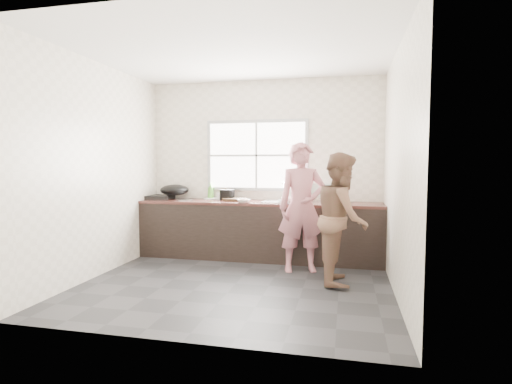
% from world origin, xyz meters
% --- Properties ---
extents(floor, '(3.60, 3.20, 0.01)m').
position_xyz_m(floor, '(0.00, 0.00, -0.01)').
color(floor, '#262629').
rests_on(floor, ground).
extents(ceiling, '(3.60, 3.20, 0.01)m').
position_xyz_m(ceiling, '(0.00, 0.00, 2.71)').
color(ceiling, silver).
rests_on(ceiling, wall_back).
extents(wall_back, '(3.60, 0.01, 2.70)m').
position_xyz_m(wall_back, '(0.00, 1.60, 1.35)').
color(wall_back, silver).
rests_on(wall_back, ground).
extents(wall_left, '(0.01, 3.20, 2.70)m').
position_xyz_m(wall_left, '(-1.80, 0.00, 1.35)').
color(wall_left, beige).
rests_on(wall_left, ground).
extents(wall_right, '(0.01, 3.20, 2.70)m').
position_xyz_m(wall_right, '(1.80, 0.00, 1.35)').
color(wall_right, silver).
rests_on(wall_right, ground).
extents(wall_front, '(3.60, 0.01, 2.70)m').
position_xyz_m(wall_front, '(0.00, -1.60, 1.35)').
color(wall_front, beige).
rests_on(wall_front, ground).
extents(cabinet, '(3.60, 0.62, 0.82)m').
position_xyz_m(cabinet, '(0.00, 1.29, 0.41)').
color(cabinet, black).
rests_on(cabinet, floor).
extents(countertop, '(3.60, 0.64, 0.04)m').
position_xyz_m(countertop, '(0.00, 1.29, 0.84)').
color(countertop, '#381C17').
rests_on(countertop, cabinet).
extents(sink, '(0.55, 0.45, 0.02)m').
position_xyz_m(sink, '(0.35, 1.29, 0.86)').
color(sink, silver).
rests_on(sink, countertop).
extents(faucet, '(0.02, 0.02, 0.30)m').
position_xyz_m(faucet, '(0.35, 1.49, 1.01)').
color(faucet, silver).
rests_on(faucet, countertop).
extents(window_frame, '(1.60, 0.05, 1.10)m').
position_xyz_m(window_frame, '(-0.10, 1.59, 1.55)').
color(window_frame, '#9EA0A5').
rests_on(window_frame, wall_back).
extents(window_glazing, '(1.50, 0.01, 1.00)m').
position_xyz_m(window_glazing, '(-0.10, 1.57, 1.55)').
color(window_glazing, white).
rests_on(window_glazing, window_frame).
extents(woman, '(0.67, 0.54, 1.59)m').
position_xyz_m(woman, '(0.70, 0.74, 0.80)').
color(woman, '#BB7079').
rests_on(woman, floor).
extents(person_side, '(0.62, 0.78, 1.56)m').
position_xyz_m(person_side, '(1.22, 0.33, 0.78)').
color(person_side, brown).
rests_on(person_side, floor).
extents(cutting_board, '(0.48, 0.48, 0.04)m').
position_xyz_m(cutting_board, '(-0.39, 1.36, 0.88)').
color(cutting_board, black).
rests_on(cutting_board, countertop).
extents(cleaver, '(0.20, 0.10, 0.01)m').
position_xyz_m(cleaver, '(-0.27, 1.29, 0.90)').
color(cleaver, '#B7B8BE').
rests_on(cleaver, cutting_board).
extents(bowl_mince, '(0.23, 0.23, 0.05)m').
position_xyz_m(bowl_mince, '(-0.18, 1.08, 0.88)').
color(bowl_mince, white).
rests_on(bowl_mince, countertop).
extents(bowl_crabs, '(0.26, 0.26, 0.07)m').
position_xyz_m(bowl_crabs, '(0.48, 1.19, 0.89)').
color(bowl_crabs, silver).
rests_on(bowl_crabs, countertop).
extents(bowl_held, '(0.21, 0.21, 0.06)m').
position_xyz_m(bowl_held, '(0.38, 1.16, 0.89)').
color(bowl_held, silver).
rests_on(bowl_held, countertop).
extents(black_pot, '(0.26, 0.26, 0.17)m').
position_xyz_m(black_pot, '(-0.53, 1.42, 0.94)').
color(black_pot, black).
rests_on(black_pot, countertop).
extents(plate_food, '(0.28, 0.28, 0.02)m').
position_xyz_m(plate_food, '(-0.82, 1.49, 0.87)').
color(plate_food, silver).
rests_on(plate_food, countertop).
extents(bottle_green, '(0.13, 0.13, 0.26)m').
position_xyz_m(bottle_green, '(-0.84, 1.52, 0.99)').
color(bottle_green, '#4A912F').
rests_on(bottle_green, countertop).
extents(bottle_brown_tall, '(0.09, 0.09, 0.18)m').
position_xyz_m(bottle_brown_tall, '(-0.57, 1.49, 0.95)').
color(bottle_brown_tall, '#503314').
rests_on(bottle_brown_tall, countertop).
extents(bottle_brown_short, '(0.14, 0.14, 0.15)m').
position_xyz_m(bottle_brown_short, '(-0.65, 1.52, 0.94)').
color(bottle_brown_short, '#4A2F12').
rests_on(bottle_brown_short, countertop).
extents(glass_jar, '(0.09, 0.09, 0.11)m').
position_xyz_m(glass_jar, '(-0.67, 1.45, 0.91)').
color(glass_jar, silver).
rests_on(glass_jar, countertop).
extents(burner, '(0.45, 0.45, 0.06)m').
position_xyz_m(burner, '(-1.65, 1.38, 0.89)').
color(burner, black).
rests_on(burner, countertop).
extents(wok, '(0.50, 0.50, 0.17)m').
position_xyz_m(wok, '(-1.40, 1.39, 1.01)').
color(wok, black).
rests_on(wok, burner).
extents(dish_rack, '(0.42, 0.34, 0.27)m').
position_xyz_m(dish_rack, '(0.90, 1.52, 1.00)').
color(dish_rack, silver).
rests_on(dish_rack, countertop).
extents(pot_lid_left, '(0.32, 0.32, 0.01)m').
position_xyz_m(pot_lid_left, '(-1.14, 1.21, 0.87)').
color(pot_lid_left, '#B9BDC1').
rests_on(pot_lid_left, countertop).
extents(pot_lid_right, '(0.25, 0.25, 0.01)m').
position_xyz_m(pot_lid_right, '(-1.27, 1.36, 0.87)').
color(pot_lid_right, silver).
rests_on(pot_lid_right, countertop).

